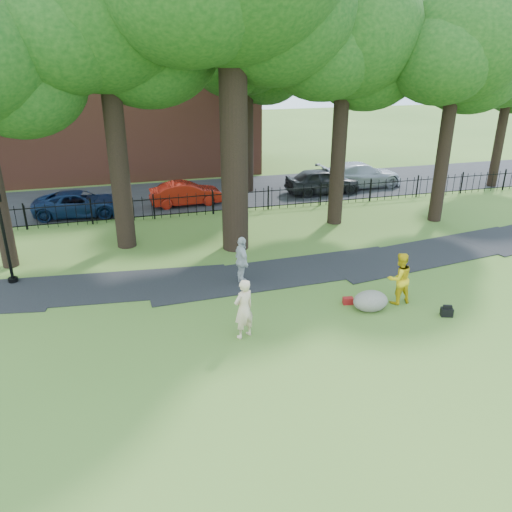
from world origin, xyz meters
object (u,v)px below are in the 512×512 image
object	(u,v)px
woman	(244,309)
boulder	(371,299)
red_sedan	(186,193)
man	(399,278)
lamppost	(5,239)

from	to	relation	value
woman	boulder	distance (m)	4.49
woman	red_sedan	distance (m)	14.20
woman	boulder	xyz separation A→B (m)	(4.42, 0.54, -0.58)
woman	man	distance (m)	5.54
man	lamppost	world-z (taller)	lamppost
lamppost	red_sedan	xyz separation A→B (m)	(7.59, 8.27, -1.05)
boulder	red_sedan	bearing A→B (deg)	106.44
woman	man	world-z (taller)	woman
man	lamppost	bearing A→B (deg)	-25.76
woman	red_sedan	bearing A→B (deg)	-116.62
lamppost	red_sedan	world-z (taller)	lamppost
boulder	lamppost	xyz separation A→B (m)	(-11.61, 5.38, 1.35)
man	lamppost	distance (m)	13.75
boulder	lamppost	distance (m)	12.87
woman	lamppost	world-z (taller)	lamppost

